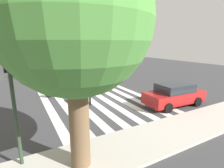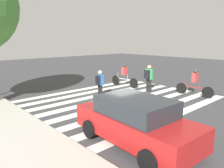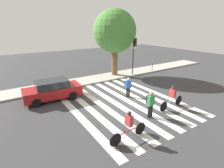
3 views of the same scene
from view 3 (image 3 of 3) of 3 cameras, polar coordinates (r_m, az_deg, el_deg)
ground_plane at (r=13.35m, az=3.39°, el=-6.00°), size 60.00×60.00×0.00m
sidewalk_curb at (r=18.38m, az=-8.26°, el=1.11°), size 36.00×2.50×0.14m
crosswalk_stripes at (r=13.35m, az=3.39°, el=-5.98°), size 7.66×10.00×0.01m
traffic_light at (r=19.77m, az=7.25°, el=11.40°), size 0.60×0.50×4.42m
parking_meter at (r=22.28m, az=13.10°, el=6.50°), size 0.15×0.15×1.38m
street_tree at (r=19.44m, az=0.88°, el=16.74°), size 4.60×4.60×7.24m
pedestrian_adult_blue_shirt at (r=11.18m, az=12.43°, el=-5.82°), size 0.50×0.43×1.74m
pedestrian_child_with_backpack at (r=14.09m, az=5.21°, el=-0.52°), size 0.48×0.42×1.62m
cyclist_far_lane at (r=12.79m, az=19.06°, el=-3.95°), size 2.44×0.41×1.66m
cyclist_near_curb at (r=8.94m, az=5.53°, el=-13.20°), size 2.34×0.41×1.64m
car_parked_silver_sedan at (r=14.37m, az=-18.85°, el=-1.79°), size 4.38×2.12×1.55m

